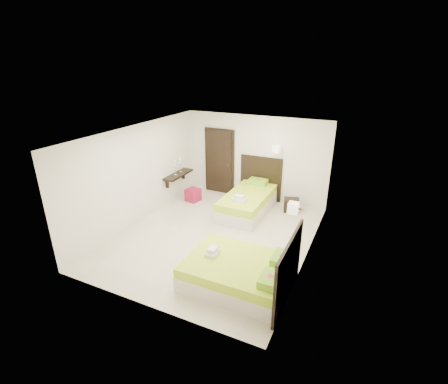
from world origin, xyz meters
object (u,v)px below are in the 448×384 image
at_px(ottoman, 193,195).
at_px(bed_double, 242,272).
at_px(bed_single, 249,200).
at_px(nightstand, 291,205).

bearing_deg(ottoman, bed_double, -46.96).
bearing_deg(bed_single, nightstand, 24.84).
distance_m(bed_single, ottoman, 1.85).
distance_m(bed_single, bed_double, 3.40).
height_order(bed_double, ottoman, bed_double).
relative_size(nightstand, ottoman, 1.09).
height_order(bed_double, nightstand, bed_double).
relative_size(bed_double, ottoman, 5.19).
distance_m(bed_single, nightstand, 1.25).
bearing_deg(ottoman, nightstand, 10.87).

